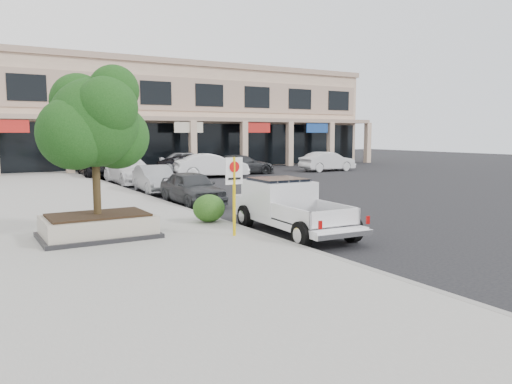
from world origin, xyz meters
TOP-DOWN VIEW (x-y plane):
  - ground at (0.00, 0.00)m, footprint 120.00×120.00m
  - sidewalk at (-5.50, 6.00)m, footprint 8.00×52.00m
  - curb at (-1.55, 6.00)m, footprint 0.20×52.00m
  - strip_mall at (8.00, 33.93)m, footprint 40.55×12.43m
  - planter at (-5.90, 2.30)m, footprint 3.20×2.20m
  - planter_tree at (-5.76, 2.46)m, footprint 2.90×2.55m
  - no_parking_sign at (-2.42, 0.47)m, footprint 0.55×0.09m
  - hedge at (-2.08, 2.90)m, footprint 1.10×0.99m
  - pickup_truck at (-0.35, 0.38)m, footprint 2.29×5.45m
  - curb_car_a at (-0.43, 8.06)m, footprint 1.73×4.30m
  - curb_car_b at (-0.41, 12.91)m, footprint 1.93×4.50m
  - curb_car_c at (-0.09, 18.35)m, footprint 2.32×5.48m
  - curb_car_d at (-0.58, 23.79)m, footprint 2.93×5.63m
  - lot_car_a at (5.45, 21.54)m, footprint 4.17×1.79m
  - lot_car_b at (6.11, 19.50)m, footprint 5.35×2.85m
  - lot_car_c at (9.38, 20.97)m, footprint 5.31×2.85m
  - lot_car_d at (5.77, 22.03)m, footprint 5.89×4.24m
  - lot_car_e at (7.02, 25.80)m, footprint 5.27×3.54m
  - lot_car_f at (16.95, 20.06)m, footprint 4.78×1.67m

SIDE VIEW (x-z plane):
  - ground at x=0.00m, z-range 0.00..0.00m
  - sidewalk at x=-5.50m, z-range 0.00..0.15m
  - curb at x=-1.55m, z-range 0.00..0.15m
  - planter at x=-5.90m, z-range 0.14..0.82m
  - hedge at x=-2.08m, z-range 0.15..1.08m
  - lot_car_a at x=5.45m, z-range 0.00..1.40m
  - curb_car_b at x=-0.41m, z-range 0.00..1.44m
  - lot_car_c at x=9.38m, z-range 0.00..1.46m
  - curb_car_a at x=-0.43m, z-range 0.00..1.47m
  - lot_car_d at x=5.77m, z-range 0.00..1.49m
  - curb_car_d at x=-0.58m, z-range 0.00..1.52m
  - lot_car_f at x=16.95m, z-range 0.00..1.57m
  - curb_car_c at x=-0.09m, z-range 0.00..1.58m
  - lot_car_e at x=7.02m, z-range 0.00..1.67m
  - lot_car_b at x=6.11m, z-range 0.00..1.68m
  - pickup_truck at x=-0.35m, z-range 0.00..1.68m
  - no_parking_sign at x=-2.42m, z-range 0.48..2.78m
  - planter_tree at x=-5.76m, z-range 1.41..5.41m
  - strip_mall at x=8.00m, z-range 0.00..9.50m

